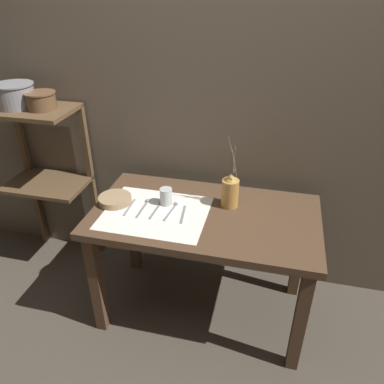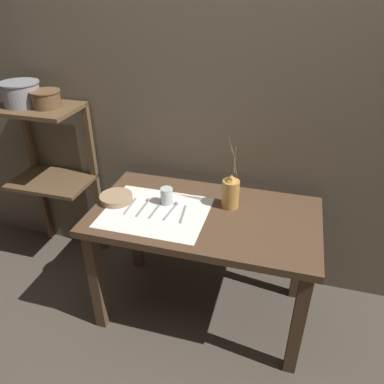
% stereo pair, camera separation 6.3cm
% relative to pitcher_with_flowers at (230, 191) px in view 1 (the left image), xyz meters
% --- Properties ---
extents(ground_plane, '(12.00, 12.00, 0.00)m').
position_rel_pitcher_with_flowers_xyz_m(ground_plane, '(-0.12, -0.11, -0.79)').
color(ground_plane, '#473F35').
extents(stone_wall_back, '(7.00, 0.06, 2.40)m').
position_rel_pitcher_with_flowers_xyz_m(stone_wall_back, '(-0.12, 0.34, 0.41)').
color(stone_wall_back, brown).
rests_on(stone_wall_back, ground_plane).
extents(wooden_table, '(1.20, 0.66, 0.70)m').
position_rel_pitcher_with_flowers_xyz_m(wooden_table, '(-0.12, -0.11, -0.19)').
color(wooden_table, '#4C3523').
rests_on(wooden_table, ground_plane).
extents(wooden_shelf_unit, '(0.50, 0.34, 1.12)m').
position_rel_pitcher_with_flowers_xyz_m(wooden_shelf_unit, '(-1.20, 0.16, -0.01)').
color(wooden_shelf_unit, brown).
rests_on(wooden_shelf_unit, ground_plane).
extents(linen_cloth, '(0.54, 0.44, 0.00)m').
position_rel_pitcher_with_flowers_xyz_m(linen_cloth, '(-0.37, -0.16, -0.09)').
color(linen_cloth, white).
rests_on(linen_cloth, wooden_table).
extents(pitcher_with_flowers, '(0.09, 0.09, 0.40)m').
position_rel_pitcher_with_flowers_xyz_m(pitcher_with_flowers, '(0.00, 0.00, 0.00)').
color(pitcher_with_flowers, '#B7843D').
rests_on(pitcher_with_flowers, wooden_table).
extents(wooden_bowl, '(0.18, 0.18, 0.04)m').
position_rel_pitcher_with_flowers_xyz_m(wooden_bowl, '(-0.62, -0.12, -0.07)').
color(wooden_bowl, '#9E7F5B').
rests_on(wooden_bowl, wooden_table).
extents(glass_tumbler_near, '(0.07, 0.07, 0.09)m').
position_rel_pitcher_with_flowers_xyz_m(glass_tumbler_near, '(-0.34, -0.07, -0.04)').
color(glass_tumbler_near, '#B7C1BC').
rests_on(glass_tumbler_near, wooden_table).
extents(fork_inner, '(0.01, 0.17, 0.00)m').
position_rel_pitcher_with_flowers_xyz_m(fork_inner, '(-0.52, -0.15, -0.09)').
color(fork_inner, gray).
rests_on(fork_inner, wooden_table).
extents(spoon_outer, '(0.02, 0.18, 0.02)m').
position_rel_pitcher_with_flowers_xyz_m(spoon_outer, '(-0.44, -0.10, -0.09)').
color(spoon_outer, gray).
rests_on(spoon_outer, wooden_table).
extents(fork_outer, '(0.02, 0.17, 0.00)m').
position_rel_pitcher_with_flowers_xyz_m(fork_outer, '(-0.37, -0.15, -0.09)').
color(fork_outer, gray).
rests_on(fork_outer, wooden_table).
extents(spoon_inner, '(0.04, 0.18, 0.02)m').
position_rel_pitcher_with_flowers_xyz_m(spoon_inner, '(-0.29, -0.10, -0.09)').
color(spoon_inner, gray).
rests_on(spoon_inner, wooden_table).
extents(knife_center, '(0.03, 0.17, 0.00)m').
position_rel_pitcher_with_flowers_xyz_m(knife_center, '(-0.22, -0.15, -0.09)').
color(knife_center, gray).
rests_on(knife_center, wooden_table).
extents(metal_pot_large, '(0.23, 0.23, 0.14)m').
position_rel_pitcher_with_flowers_xyz_m(metal_pot_large, '(-1.28, 0.12, 0.40)').
color(metal_pot_large, gray).
rests_on(metal_pot_large, wooden_shelf_unit).
extents(metal_pot_small, '(0.17, 0.17, 0.10)m').
position_rel_pitcher_with_flowers_xyz_m(metal_pot_small, '(-1.12, 0.12, 0.38)').
color(metal_pot_small, brown).
rests_on(metal_pot_small, wooden_shelf_unit).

